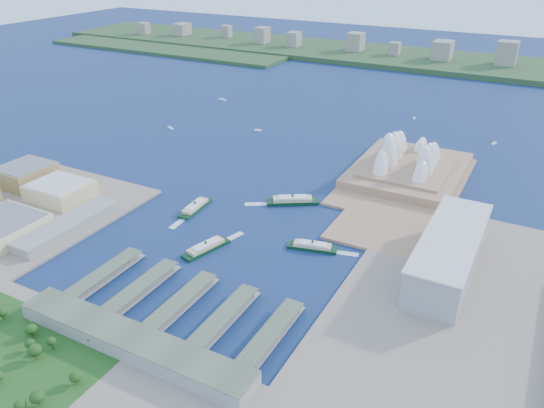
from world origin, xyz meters
The scene contains 18 objects.
ground centered at (0.00, 0.00, 0.00)m, with size 3000.00×3000.00×0.00m, color #0F1F47.
east_land centered at (240.00, -50.00, 1.50)m, with size 240.00×500.00×3.00m, color gray.
peninsula centered at (107.50, 260.00, 1.50)m, with size 135.00×220.00×3.00m, color #A17858.
far_shore centered at (0.00, 980.00, 6.00)m, with size 2200.00×260.00×12.00m, color #2D4926.
opera_house centered at (105.00, 280.00, 32.00)m, with size 134.00×180.00×58.00m, color white, non-canonical shape.
toaster_building centered at (195.00, 80.00, 20.50)m, with size 45.00×155.00×35.00m, color gray.
ferry_wharves centered at (14.00, -75.00, 4.65)m, with size 184.00×90.00×9.30m, color #4C5641, non-canonical shape.
terminal_building centered at (15.00, -135.00, 9.00)m, with size 200.00×28.00×12.00m, color gray.
far_skyline centered at (0.00, 960.00, 39.50)m, with size 1900.00×140.00×55.00m, color gray, non-canonical shape.
ferry_a centered at (-79.22, 73.67, 4.91)m, with size 13.22×51.93×9.82m, color black, non-canonical shape.
ferry_b centered at (9.52, 139.59, 5.57)m, with size 14.99×58.90×11.14m, color black, non-canonical shape.
ferry_c centered at (-19.27, 7.97, 4.90)m, with size 13.20×51.86×9.81m, color black, non-canonical shape.
ferry_d centered at (71.03, 59.17, 4.59)m, with size 12.36×48.55×9.18m, color black, non-canonical shape.
boat_a centered at (-279.13, 285.48, 1.49)m, with size 3.85×15.41×2.97m, color white, non-canonical shape.
boat_b centered at (-150.59, 341.15, 1.53)m, with size 3.98×11.36×3.07m, color white, non-canonical shape.
boat_c centered at (185.61, 455.78, 1.39)m, with size 3.61×12.39×2.79m, color white, non-canonical shape.
boat_d centered at (-297.05, 464.24, 1.51)m, with size 3.91×17.89×3.02m, color white, non-canonical shape.
boat_e centered at (49.89, 520.49, 1.28)m, with size 3.31×10.41×2.55m, color white, non-canonical shape.
Camera 1 is at (246.11, -349.98, 272.62)m, focal length 35.00 mm.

